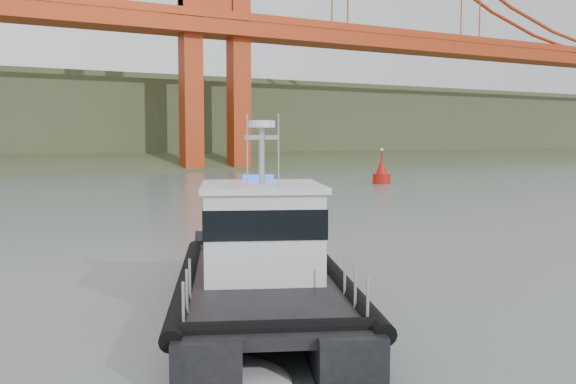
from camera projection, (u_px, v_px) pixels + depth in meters
name	position (u px, v px, depth m)	size (l,w,h in m)	color
ground	(412.00, 265.00, 24.99)	(400.00, 400.00, 0.00)	#475451
headlands	(28.00, 130.00, 134.53)	(500.00, 105.36, 27.12)	#313E23
patrol_boat	(262.00, 265.00, 17.95)	(8.31, 12.28, 5.61)	black
nav_buoy	(382.00, 174.00, 71.56)	(2.01, 2.01, 4.19)	#AF120C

